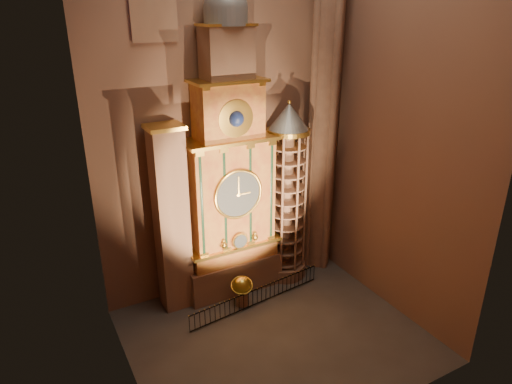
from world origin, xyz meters
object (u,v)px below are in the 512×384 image
iron_railing (257,296)px  astronomical_clock (230,182)px  stair_turret (287,195)px  celestial_globe (242,288)px  portrait_tower (171,220)px

iron_railing → astronomical_clock: bearing=101.1°
stair_turret → iron_railing: bearing=-146.8°
astronomical_clock → celestial_globe: (-0.30, -1.86, -5.61)m
astronomical_clock → stair_turret: 3.78m
stair_turret → astronomical_clock: bearing=175.7°
astronomical_clock → stair_turret: astronomical_clock is taller
portrait_tower → stair_turret: 6.91m
portrait_tower → iron_railing: (3.84, -2.28, -4.60)m
stair_turret → celestial_globe: (-3.80, -1.59, -4.20)m
portrait_tower → stair_turret: (6.90, -0.28, 0.12)m
astronomical_clock → iron_railing: size_ratio=2.00×
stair_turret → iron_railing: 5.97m
portrait_tower → celestial_globe: bearing=-31.1°
astronomical_clock → portrait_tower: 3.73m
portrait_tower → iron_railing: portrait_tower is taller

